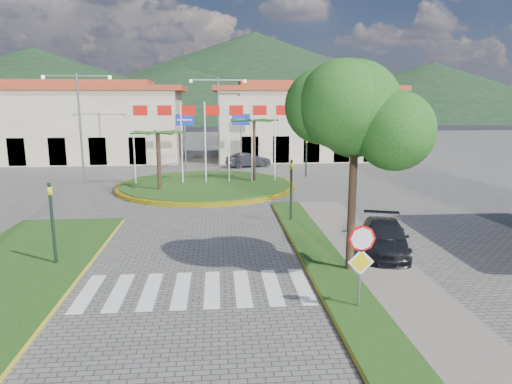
{
  "coord_description": "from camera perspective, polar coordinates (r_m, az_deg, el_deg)",
  "views": [
    {
      "loc": [
        0.85,
        -10.16,
        6.11
      ],
      "look_at": [
        2.39,
        8.0,
        2.43
      ],
      "focal_mm": 32.0,
      "sensor_mm": 36.0,
      "label": 1
    }
  ],
  "objects": [
    {
      "name": "direction_sign_west",
      "position": [
        41.31,
        -8.89,
        7.7
      ],
      "size": [
        1.6,
        0.14,
        5.2
      ],
      "color": "slate",
      "rests_on": "ground"
    },
    {
      "name": "direction_sign_east",
      "position": [
        41.27,
        -1.88,
        7.83
      ],
      "size": [
        1.6,
        0.14,
        5.2
      ],
      "color": "slate",
      "rests_on": "ground"
    },
    {
      "name": "car_side_right",
      "position": [
        19.2,
        15.71,
        -5.53
      ],
      "size": [
        3.03,
        4.83,
        1.31
      ],
      "primitive_type": "imported",
      "rotation": [
        0.0,
        0.0,
        -0.29
      ],
      "color": "black",
      "rests_on": "ground"
    },
    {
      "name": "ground",
      "position": [
        11.89,
        -8.77,
        -19.64
      ],
      "size": [
        160.0,
        160.0,
        0.0
      ],
      "primitive_type": "plane",
      "color": "#595754",
      "rests_on": "ground"
    },
    {
      "name": "stop_sign",
      "position": [
        13.49,
        13.0,
        -7.54
      ],
      "size": [
        0.8,
        0.11,
        2.65
      ],
      "color": "slate",
      "rests_on": "ground"
    },
    {
      "name": "hill_far_east",
      "position": [
        160.82,
        21.06,
        11.7
      ],
      "size": [
        120.0,
        120.0,
        18.0
      ],
      "primitive_type": "cone",
      "color": "black",
      "rests_on": "ground"
    },
    {
      "name": "street_lamp_centre",
      "position": [
        40.2,
        -4.7,
        9.08
      ],
      "size": [
        4.8,
        0.16,
        8.0
      ],
      "color": "slate",
      "rests_on": "ground"
    },
    {
      "name": "traffic_light_left",
      "position": [
        18.21,
        -24.14,
        -2.83
      ],
      "size": [
        0.15,
        0.18,
        3.2
      ],
      "color": "black",
      "rests_on": "ground"
    },
    {
      "name": "traffic_light_right",
      "position": [
        22.84,
        4.42,
        0.88
      ],
      "size": [
        0.15,
        0.18,
        3.2
      ],
      "color": "black",
      "rests_on": "ground"
    },
    {
      "name": "deciduous_tree",
      "position": [
        15.89,
        12.29,
        7.8
      ],
      "size": [
        3.6,
        3.6,
        6.8
      ],
      "color": "black",
      "rests_on": "ground"
    },
    {
      "name": "car_dark_a",
      "position": [
        46.1,
        -15.94,
        4.18
      ],
      "size": [
        4.13,
        2.78,
        1.31
      ],
      "primitive_type": "imported",
      "rotation": [
        0.0,
        0.0,
        1.93
      ],
      "color": "black",
      "rests_on": "ground"
    },
    {
      "name": "building_right",
      "position": [
        49.07,
        5.96,
        8.78
      ],
      "size": [
        19.08,
        9.54,
        8.05
      ],
      "color": "#C2B093",
      "rests_on": "ground"
    },
    {
      "name": "traffic_light_far",
      "position": [
        37.1,
        6.31,
        4.9
      ],
      "size": [
        0.18,
        0.15,
        3.2
      ],
      "color": "black",
      "rests_on": "ground"
    },
    {
      "name": "building_left",
      "position": [
        50.45,
        -22.21,
        8.08
      ],
      "size": [
        23.32,
        9.54,
        8.05
      ],
      "color": "#C2B093",
      "rests_on": "ground"
    },
    {
      "name": "median_left",
      "position": [
        18.75,
        -27.97,
        -8.69
      ],
      "size": [
        5.0,
        14.0,
        0.18
      ],
      "primitive_type": "cube",
      "color": "#234614",
      "rests_on": "ground"
    },
    {
      "name": "hill_far_west",
      "position": [
        160.29,
        -25.86,
        12.05
      ],
      "size": [
        140.0,
        140.0,
        22.0
      ],
      "primitive_type": "cone",
      "color": "black",
      "rests_on": "ground"
    },
    {
      "name": "hill_far_mid",
      "position": [
        170.98,
        -0.11,
        14.39
      ],
      "size": [
        180.0,
        180.0,
        30.0
      ],
      "primitive_type": "cone",
      "color": "black",
      "rests_on": "ground"
    },
    {
      "name": "car_dark_b",
      "position": [
        42.38,
        -0.97,
        4.02
      ],
      "size": [
        4.22,
        2.39,
        1.32
      ],
      "primitive_type": "imported",
      "rotation": [
        0.0,
        0.0,
        1.84
      ],
      "color": "black",
      "rests_on": "ground"
    },
    {
      "name": "hill_near_back",
      "position": [
        140.59,
        -9.5,
        12.03
      ],
      "size": [
        110.0,
        110.0,
        16.0
      ],
      "primitive_type": "cone",
      "color": "black",
      "rests_on": "ground"
    },
    {
      "name": "verge_right",
      "position": [
        14.13,
        12.24,
        -14.06
      ],
      "size": [
        1.6,
        28.0,
        0.18
      ],
      "primitive_type": "cube",
      "color": "#234614",
      "rests_on": "ground"
    },
    {
      "name": "sidewalk_right",
      "position": [
        14.52,
        16.9,
        -13.65
      ],
      "size": [
        4.0,
        28.0,
        0.15
      ],
      "primitive_type": "cube",
      "color": "gray",
      "rests_on": "ground"
    },
    {
      "name": "white_van",
      "position": [
        46.84,
        -17.91,
        4.09
      ],
      "size": [
        4.62,
        3.1,
        1.18
      ],
      "primitive_type": "imported",
      "rotation": [
        0.0,
        0.0,
        1.27
      ],
      "color": "silver",
      "rests_on": "ground"
    },
    {
      "name": "roundabout_island",
      "position": [
        32.72,
        -6.26,
        0.9
      ],
      "size": [
        12.7,
        12.7,
        6.0
      ],
      "color": "yellow",
      "rests_on": "ground"
    },
    {
      "name": "street_lamp_west",
      "position": [
        35.59,
        -21.14,
        8.06
      ],
      "size": [
        4.8,
        0.16,
        8.0
      ],
      "color": "slate",
      "rests_on": "ground"
    },
    {
      "name": "crosswalk",
      "position": [
        15.44,
        -7.78,
        -11.96
      ],
      "size": [
        8.0,
        3.0,
        0.01
      ],
      "primitive_type": "cube",
      "color": "silver",
      "rests_on": "ground"
    }
  ]
}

